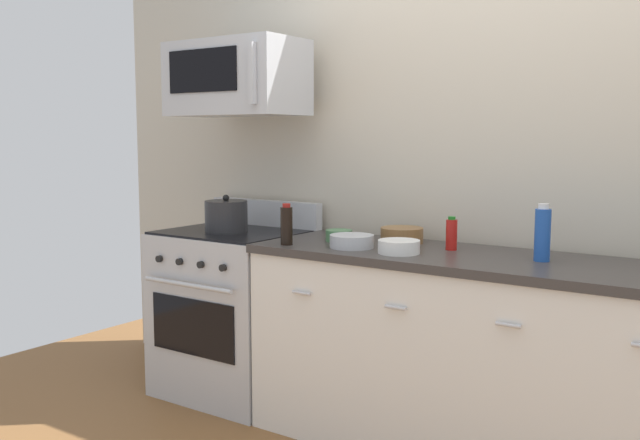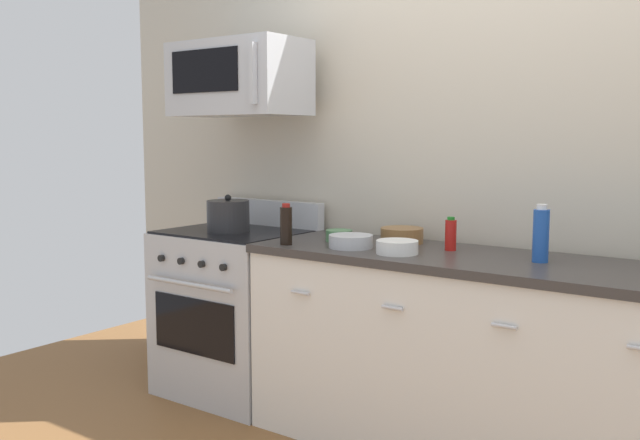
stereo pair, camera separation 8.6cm
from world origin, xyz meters
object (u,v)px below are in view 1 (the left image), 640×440
bowl_steel_prep (352,241)px  range_oven (234,311)px  bowl_green_glaze (339,235)px  bowl_wooden_salad (402,234)px  stockpot (226,216)px  bottle_hot_sauce_red (452,234)px  microwave (236,79)px  bottle_soda_blue (543,234)px  bottle_soy_sauce_dark (287,225)px  bowl_white_ceramic (399,246)px

bowl_steel_prep → range_oven: bearing=171.9°
bowl_green_glaze → bowl_wooden_salad: 0.31m
range_oven → stockpot: stockpot is taller
bottle_hot_sauce_red → bowl_steel_prep: bottle_hot_sauce_red is taller
bottle_hot_sauce_red → bowl_green_glaze: (-0.57, -0.07, -0.04)m
microwave → bowl_green_glaze: (0.69, -0.03, -0.80)m
bottle_hot_sauce_red → bowl_green_glaze: size_ratio=1.16×
range_oven → bottle_soda_blue: bearing=0.9°
bottle_soy_sauce_dark → stockpot: 0.57m
range_oven → microwave: 1.28m
microwave → bowl_green_glaze: microwave is taller
microwave → bottle_soy_sauce_dark: 0.95m
bowl_white_ceramic → stockpot: 1.12m
bottle_hot_sauce_red → bowl_wooden_salad: bottle_hot_sauce_red is taller
bottle_soy_sauce_dark → bowl_wooden_salad: 0.57m
bowl_green_glaze → bowl_white_ceramic: (0.42, -0.16, 0.00)m
bowl_green_glaze → bowl_wooden_salad: (0.28, 0.14, 0.01)m
range_oven → bowl_white_ceramic: (1.11, -0.14, 0.48)m
bottle_hot_sauce_red → bottle_soda_blue: (0.44, -0.06, 0.04)m
bottle_soy_sauce_dark → range_oven: bearing=157.5°
bottle_hot_sauce_red → bowl_wooden_salad: bearing=166.2°
bowl_wooden_salad → bowl_steel_prep: bearing=-112.9°
bowl_wooden_salad → bottle_soy_sauce_dark: bearing=-137.9°
bottle_soda_blue → bottle_soy_sauce_dark: bearing=-167.7°
range_oven → bowl_white_ceramic: bearing=-7.3°
microwave → bottle_soy_sauce_dark: bearing=-26.4°
bowl_white_ceramic → stockpot: size_ratio=0.81×
microwave → bottle_soda_blue: microwave is taller
bottle_hot_sauce_red → bottle_soy_sauce_dark: bottle_soy_sauce_dark is taller
bottle_soda_blue → bowl_green_glaze: size_ratio=1.82×
range_oven → bowl_wooden_salad: (0.97, 0.16, 0.49)m
bowl_steel_prep → bowl_green_glaze: bearing=140.0°
bottle_hot_sauce_red → bowl_white_ceramic: 0.27m
bottle_soy_sauce_dark → bowl_steel_prep: 0.33m
bowl_wooden_salad → stockpot: bearing=-167.8°
microwave → stockpot: 0.75m
bowl_steel_prep → stockpot: stockpot is taller
bottle_soy_sauce_dark → bowl_white_ceramic: bearing=8.4°
bottle_soda_blue → bowl_wooden_salad: size_ratio=1.15×
microwave → bowl_steel_prep: bearing=-11.0°
range_oven → microwave: size_ratio=1.44×
microwave → bottle_hot_sauce_red: bearing=1.8°
bowl_wooden_salad → stockpot: stockpot is taller
bottle_soy_sauce_dark → bowl_white_ceramic: (0.57, 0.08, -0.06)m
range_oven → stockpot: bearing=-90.0°
bowl_wooden_salad → bowl_white_ceramic: 0.33m
bottle_soda_blue → stockpot: (-1.70, -0.08, -0.03)m
microwave → bowl_steel_prep: microwave is taller
bottle_soy_sauce_dark → bowl_green_glaze: 0.29m
stockpot → bowl_steel_prep: bearing=-4.5°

